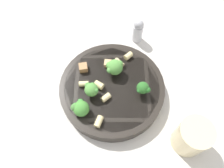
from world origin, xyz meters
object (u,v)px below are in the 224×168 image
Objects in this scene: broccoli_floret_2 at (80,108)px; drinking_glass at (191,137)px; rigatoni_5 at (99,85)px; rigatoni_1 at (119,63)px; rigatoni_2 at (84,84)px; chicken_chunk_0 at (83,68)px; broccoli_floret_1 at (143,88)px; rigatoni_3 at (128,56)px; rigatoni_4 at (99,122)px; chicken_chunk_1 at (108,63)px; broccoli_floret_3 at (91,89)px; broccoli_floret_0 at (115,67)px; pepper_shaker at (137,30)px; pasta_bowl at (112,89)px; rigatoni_0 at (105,97)px.

drinking_glass is at bearing -81.44° from broccoli_floret_2.
rigatoni_1 is at bearing -14.80° from rigatoni_5.
rigatoni_2 is 0.05m from chicken_chunk_0.
broccoli_floret_1 is 1.52× the size of rigatoni_1.
chicken_chunk_0 is at bearing 130.11° from rigatoni_3.
chicken_chunk_1 is at bearing 15.79° from rigatoni_4.
rigatoni_2 is at bearing 149.10° from rigatoni_3.
broccoli_floret_3 is 1.92× the size of rigatoni_3.
broccoli_floret_3 is at bearing 160.65° from broccoli_floret_0.
chicken_chunk_0 is at bearing 154.27° from pepper_shaker.
broccoli_floret_3 is (-0.08, 0.03, -0.00)m from broccoli_floret_0.
rigatoni_3 is at bearing -49.89° from chicken_chunk_0.
rigatoni_1 is 1.39× the size of chicken_chunk_1.
broccoli_floret_1 is (0.01, -0.08, 0.04)m from pasta_bowl.
rigatoni_1 is at bearing -2.68° from broccoli_floret_0.
pasta_bowl is 6.43× the size of broccoli_floret_3.
broccoli_floret_2 is at bearing 143.26° from rigatoni_0.
chicken_chunk_0 is at bearing 79.00° from pasta_bowl.
rigatoni_2 is (-0.09, 0.06, -0.00)m from rigatoni_1.
rigatoni_3 is at bearing -14.27° from broccoli_floret_2.
chicken_chunk_1 is (0.05, 0.03, 0.02)m from pasta_bowl.
rigatoni_3 is 0.12m from chicken_chunk_0.
broccoli_floret_0 reaches higher than rigatoni_4.
chicken_chunk_0 reaches higher than chicken_chunk_1.
pepper_shaker is at bearing -25.73° from chicken_chunk_0.
broccoli_floret_2 is 1.87× the size of rigatoni_5.
rigatoni_5 is (0.01, -0.04, 0.00)m from rigatoni_2.
rigatoni_4 is 1.35× the size of chicken_chunk_1.
pasta_bowl is 0.11m from broccoli_floret_2.
chicken_chunk_0 is (0.03, 0.06, -0.00)m from rigatoni_5.
broccoli_floret_2 is 0.05m from rigatoni_4.
pasta_bowl is 0.04m from rigatoni_0.
rigatoni_3 is (0.19, -0.05, -0.01)m from broccoli_floret_2.
rigatoni_0 is at bearing -36.74° from broccoli_floret_2.
broccoli_floret_2 is 1.76× the size of rigatoni_2.
drinking_glass is at bearing -113.35° from chicken_chunk_1.
broccoli_floret_0 is at bearing -20.92° from rigatoni_5.
rigatoni_5 is (0.02, 0.03, 0.00)m from rigatoni_0.
rigatoni_5 is 1.17× the size of chicken_chunk_1.
broccoli_floret_3 reaches higher than broccoli_floret_1.
rigatoni_5 is at bearing 165.20° from rigatoni_1.
pepper_shaker is at bearing -7.58° from rigatoni_5.
rigatoni_4 is at bearing -164.21° from chicken_chunk_1.
chicken_chunk_0 is 0.06m from chicken_chunk_1.
pasta_bowl is 5.84× the size of broccoli_floret_0.
rigatoni_0 is 0.88× the size of rigatoni_4.
rigatoni_2 is (0.01, 0.06, -0.00)m from rigatoni_0.
pasta_bowl is 0.22m from drinking_glass.
rigatoni_5 and chicken_chunk_0 have the same top height.
rigatoni_0 is at bearing -160.23° from chicken_chunk_1.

